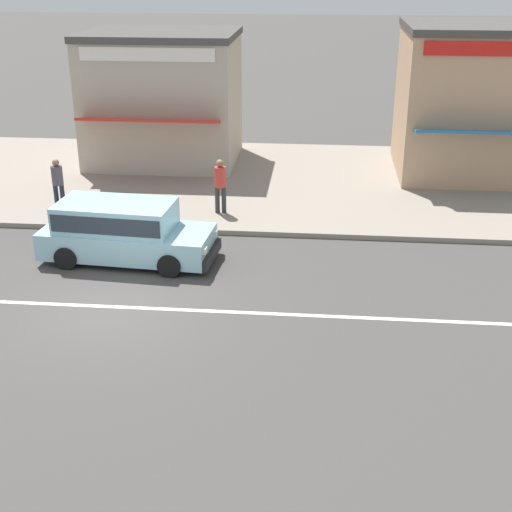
# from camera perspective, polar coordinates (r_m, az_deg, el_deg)

# --- Properties ---
(ground_plane) EXTENTS (160.00, 160.00, 0.00)m
(ground_plane) POSITION_cam_1_polar(r_m,az_deg,el_deg) (16.70, -11.55, -4.00)
(ground_plane) COLOR #423F3D
(lane_centre_stripe) EXTENTS (50.40, 0.14, 0.01)m
(lane_centre_stripe) POSITION_cam_1_polar(r_m,az_deg,el_deg) (16.70, -11.55, -3.99)
(lane_centre_stripe) COLOR silver
(lane_centre_stripe) RESTS_ON ground
(kerb_strip) EXTENTS (68.00, 10.00, 0.15)m
(kerb_strip) POSITION_cam_1_polar(r_m,az_deg,el_deg) (25.37, -5.54, 6.13)
(kerb_strip) COLOR gray
(kerb_strip) RESTS_ON ground
(minivan_pale_blue_0) EXTENTS (4.64, 2.14, 1.56)m
(minivan_pale_blue_0) POSITION_cam_1_polar(r_m,az_deg,el_deg) (18.83, -10.63, 2.11)
(minivan_pale_blue_0) COLOR #93C6D6
(minivan_pale_blue_0) RESTS_ON ground
(pedestrian_near_clock) EXTENTS (0.34, 0.34, 1.66)m
(pedestrian_near_clock) POSITION_cam_1_polar(r_m,az_deg,el_deg) (21.47, -2.88, 5.92)
(pedestrian_near_clock) COLOR #333338
(pedestrian_near_clock) RESTS_ON kerb_strip
(pedestrian_mid_kerb) EXTENTS (0.34, 0.34, 1.59)m
(pedestrian_mid_kerb) POSITION_cam_1_polar(r_m,az_deg,el_deg) (22.58, -15.58, 5.85)
(pedestrian_mid_kerb) COLOR #232838
(pedestrian_mid_kerb) RESTS_ON kerb_strip
(shopfront_corner_warung) EXTENTS (5.49, 4.97, 4.72)m
(shopfront_corner_warung) POSITION_cam_1_polar(r_m,az_deg,el_deg) (27.03, -7.47, 12.45)
(shopfront_corner_warung) COLOR #B2A893
(shopfront_corner_warung) RESTS_ON kerb_strip
(shopfront_mid_block) EXTENTS (4.50, 5.38, 5.12)m
(shopfront_mid_block) POSITION_cam_1_polar(r_m,az_deg,el_deg) (26.35, 16.40, 11.88)
(shopfront_mid_block) COLOR tan
(shopfront_mid_block) RESTS_ON kerb_strip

